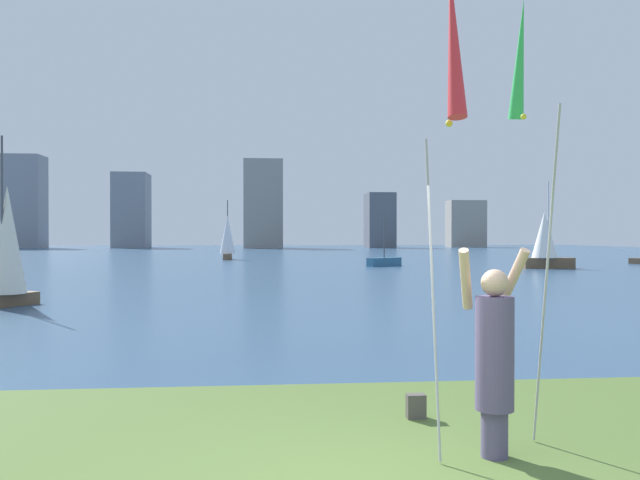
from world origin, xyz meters
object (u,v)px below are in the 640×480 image
(bag, at_px, (416,406))
(sailboat_1, at_px, (227,238))
(sailboat_5, at_px, (7,245))
(person, at_px, (494,354))
(kite_flag_left, at_px, (452,51))
(sailboat_4, at_px, (384,261))
(kite_flag_right, at_px, (521,71))
(sailboat_7, at_px, (545,240))

(bag, xyz_separation_m, sailboat_1, (-4.24, 46.55, 1.65))
(bag, bearing_deg, sailboat_5, 125.90)
(person, bearing_deg, bag, 100.43)
(kite_flag_left, bearing_deg, sailboat_5, 121.88)
(person, bearing_deg, kite_flag_left, -145.26)
(bag, relative_size, sailboat_4, 0.08)
(kite_flag_right, distance_m, sailboat_1, 47.45)
(sailboat_4, relative_size, sailboat_7, 0.66)
(person, bearing_deg, sailboat_4, 73.54)
(person, distance_m, sailboat_5, 16.39)
(sailboat_4, xyz_separation_m, sailboat_5, (-15.13, -22.19, 1.42))
(sailboat_1, distance_m, sailboat_5, 34.65)
(bag, bearing_deg, sailboat_4, 79.63)
(kite_flag_right, height_order, bag, kite_flag_right)
(person, xyz_separation_m, sailboat_5, (-9.25, 13.51, 0.78))
(sailboat_7, bearing_deg, sailboat_4, 158.70)
(person, xyz_separation_m, sailboat_4, (5.88, 35.70, -0.64))
(bag, xyz_separation_m, sailboat_5, (-8.84, 12.21, 1.59))
(sailboat_1, bearing_deg, person, -84.45)
(kite_flag_left, distance_m, sailboat_7, 36.19)
(person, relative_size, sailboat_5, 0.40)
(sailboat_1, bearing_deg, kite_flag_right, -83.71)
(person, relative_size, kite_flag_right, 0.43)
(sailboat_7, bearing_deg, bag, -116.55)
(sailboat_1, distance_m, sailboat_7, 25.16)
(kite_flag_right, distance_m, sailboat_5, 16.23)
(kite_flag_right, relative_size, sailboat_4, 1.29)
(kite_flag_left, distance_m, sailboat_1, 48.54)
(sailboat_5, height_order, sailboat_7, sailboat_7)
(bag, xyz_separation_m, sailboat_4, (6.29, 34.40, 0.17))
(bag, distance_m, sailboat_1, 46.77)
(kite_flag_right, distance_m, sailboat_4, 35.55)
(person, height_order, sailboat_4, sailboat_4)
(kite_flag_right, xyz_separation_m, sailboat_5, (-9.79, 12.79, -1.99))
(person, height_order, kite_flag_left, kite_flag_left)
(bag, bearing_deg, sailboat_7, 63.45)
(kite_flag_left, bearing_deg, person, 41.85)
(person, height_order, kite_flag_right, kite_flag_right)
(sailboat_1, bearing_deg, bag, -84.79)
(sailboat_4, distance_m, sailboat_7, 9.89)
(kite_flag_right, bearing_deg, person, -127.12)
(kite_flag_left, xyz_separation_m, bag, (0.13, 1.79, -3.42))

